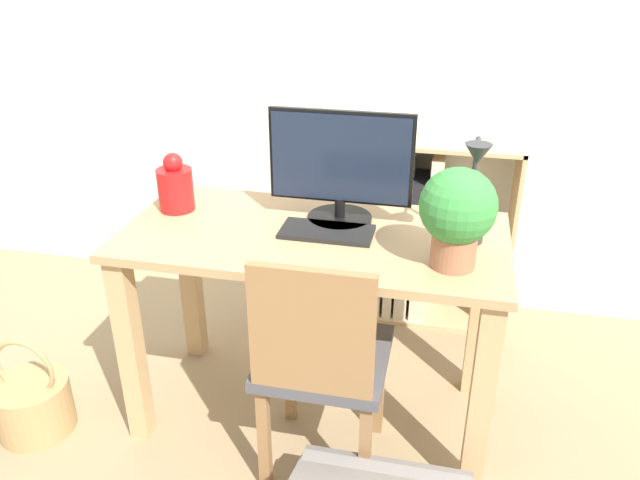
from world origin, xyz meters
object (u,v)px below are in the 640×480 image
Objects in this scene: keyboard at (327,232)px; chair at (321,359)px; desk_lamp at (474,184)px; potted_plant at (457,212)px; basket at (33,403)px; monitor at (341,165)px; vase at (175,186)px; bookshelf at (405,231)px.

keyboard is 0.36× the size of chair.
keyboard is at bearing -179.83° from desk_lamp.
potted_plant is at bearing -17.38° from keyboard.
basket is (-1.47, -0.31, -0.85)m from desk_lamp.
basket is at bearing 177.34° from chair.
monitor is 0.23m from keyboard.
desk_lamp is (0.45, 0.00, 0.21)m from keyboard.
desk_lamp is at bearing -4.98° from vase.
basket is (-1.06, -0.03, -0.35)m from chair.
desk_lamp reaches higher than keyboard.
chair reaches higher than keyboard.
vase is 1.11m from bookshelf.
desk_lamp is 0.98m from bookshelf.
potted_plant is 0.35× the size of bookshelf.
monitor reaches higher than chair.
chair is 0.98× the size of bookshelf.
potted_plant is (-0.04, -0.13, -0.04)m from desk_lamp.
desk_lamp is 1.16× the size of potted_plant.
basket is (-1.02, -0.31, -0.65)m from keyboard.
chair is (0.02, -0.40, -0.49)m from monitor.
vase reaches higher than basket.
basket is (-1.22, -1.09, -0.31)m from bookshelf.
keyboard is (-0.02, -0.12, -0.19)m from monitor.
basket is at bearing -172.67° from potted_plant.
vase reaches higher than chair.
monitor reaches higher than keyboard.
chair is 1.11m from basket.
potted_plant reaches higher than bookshelf.
desk_lamp is at bearing 0.17° from keyboard.
chair is (0.61, -0.37, -0.38)m from vase.
chair is at bearing -98.46° from bookshelf.
desk_lamp is 0.42× the size of chair.
keyboard is at bearing -104.30° from bookshelf.
desk_lamp is 0.71m from chair.
basket is (-1.43, -0.18, -0.81)m from potted_plant.
bookshelf is at bearing 42.12° from vase.
basket is (-0.45, -0.40, -0.73)m from vase.
vase is 0.24× the size of bookshelf.
potted_plant is at bearing -77.04° from bookshelf.
monitor is 1.26× the size of basket.
potted_plant is at bearing 7.33° from basket.
keyboard is 0.41m from chair.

